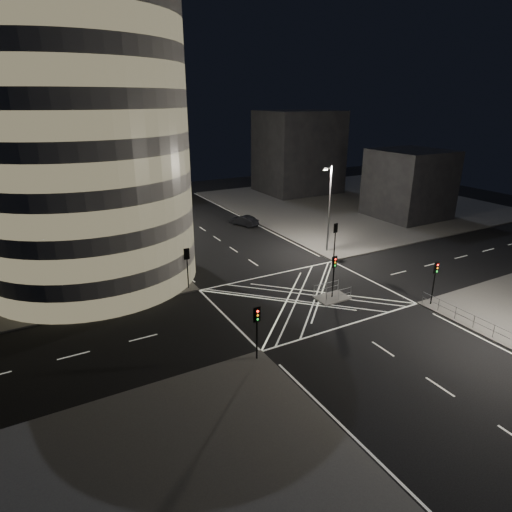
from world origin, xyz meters
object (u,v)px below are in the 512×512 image
street_lamp_left_near (162,222)px  traffic_signal_nr (435,275)px  traffic_signal_fr (335,234)px  sedan (244,221)px  street_lamp_right_far (329,206)px  traffic_signal_island (334,269)px  traffic_signal_nl (257,324)px  traffic_signal_fl (187,261)px  central_island (332,298)px  street_lamp_left_far (122,190)px

street_lamp_left_near → traffic_signal_nr: bearing=-45.9°
traffic_signal_fr → sedan: size_ratio=0.90×
street_lamp_right_far → traffic_signal_island: bearing=-125.3°
traffic_signal_nl → street_lamp_right_far: size_ratio=0.40×
traffic_signal_fl → street_lamp_right_far: bearing=6.9°
traffic_signal_fr → traffic_signal_nr: bearing=-90.0°
traffic_signal_island → street_lamp_left_near: (-11.44, 13.50, 2.63)m
street_lamp_right_far → sedan: size_ratio=2.26×
street_lamp_left_near → central_island: bearing=-49.7°
traffic_signal_fr → street_lamp_left_near: street_lamp_left_near is taller
central_island → traffic_signal_nr: traffic_signal_nr is taller
central_island → sedan: sedan is taller
central_island → traffic_signal_nr: bearing=-37.9°
traffic_signal_nr → street_lamp_left_far: street_lamp_left_far is taller
central_island → traffic_signal_fl: bearing=142.5°
traffic_signal_nr → street_lamp_right_far: bearing=87.7°
traffic_signal_fr → street_lamp_right_far: bearing=73.9°
traffic_signal_fr → sedan: (-2.89, 16.94, -2.18)m
street_lamp_left_far → street_lamp_left_near: bearing=-90.0°
traffic_signal_nr → sedan: 30.75m
street_lamp_left_near → sedan: bearing=37.4°
street_lamp_left_far → sedan: street_lamp_left_far is taller
traffic_signal_island → sedan: traffic_signal_island is taller
traffic_signal_fr → street_lamp_left_near: 19.14m
traffic_signal_island → traffic_signal_fl: bearing=142.5°
traffic_signal_nl → sedan: size_ratio=0.90×
street_lamp_left_far → sedan: bearing=-22.2°
traffic_signal_nl → traffic_signal_island: same height
central_island → traffic_signal_fl: (-10.80, 8.30, 2.84)m
street_lamp_left_far → street_lamp_right_far: size_ratio=1.00×
central_island → traffic_signal_fl: 13.91m
central_island → street_lamp_right_far: street_lamp_right_far is taller
traffic_signal_nr → sedan: traffic_signal_nr is taller
traffic_signal_fr → traffic_signal_nr: 13.60m
traffic_signal_fr → traffic_signal_nr: same height
traffic_signal_fr → traffic_signal_nr: size_ratio=1.00×
street_lamp_left_far → traffic_signal_fr: bearing=-51.8°
traffic_signal_fl → street_lamp_left_far: size_ratio=0.40×
traffic_signal_nl → sedan: traffic_signal_nl is taller
traffic_signal_fr → traffic_signal_nr: (0.00, -13.60, 0.00)m
traffic_signal_fl → traffic_signal_fr: (17.60, 0.00, 0.00)m
central_island → traffic_signal_island: 2.84m
traffic_signal_fl → sedan: bearing=49.0°
traffic_signal_fr → traffic_signal_nl: bearing=-142.3°
central_island → traffic_signal_fr: (6.80, 8.30, 2.84)m
traffic_signal_fl → street_lamp_left_near: street_lamp_left_near is taller
traffic_signal_nl → sedan: 33.97m
traffic_signal_fr → central_island: bearing=-129.3°
traffic_signal_fl → street_lamp_right_far: street_lamp_right_far is taller
traffic_signal_nl → street_lamp_left_near: 18.99m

